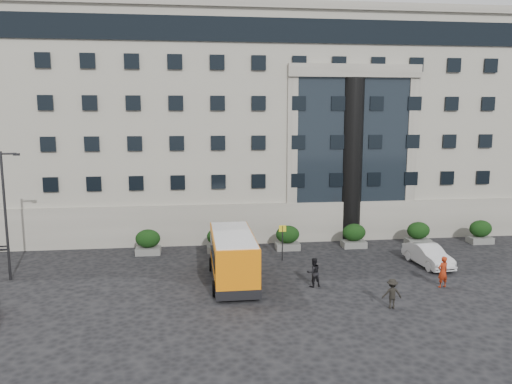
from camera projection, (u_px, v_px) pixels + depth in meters
ground at (205, 288)px, 29.51m from camera, size 120.00×120.00×0.00m
civic_building at (259, 126)px, 50.39m from camera, size 44.00×24.00×18.00m
entrance_column at (351, 160)px, 40.03m from camera, size 1.80×1.80×13.00m
hedge_a at (148, 242)px, 36.52m from camera, size 1.80×1.26×1.84m
hedge_b at (219, 240)px, 37.15m from camera, size 1.80×1.26×1.84m
hedge_c at (288, 237)px, 37.78m from camera, size 1.80×1.26×1.84m
hedge_d at (354, 235)px, 38.41m from camera, size 1.80×1.26×1.84m
hedge_e at (418, 233)px, 39.04m from camera, size 1.80×1.26×1.84m
hedge_f at (480, 232)px, 39.66m from camera, size 1.80×1.26×1.84m
street_lamp at (6, 211)px, 30.32m from camera, size 1.16×0.18×8.00m
bus_stop_sign at (282, 236)px, 34.80m from camera, size 0.50×0.08×2.52m
minibus at (233, 256)px, 30.39m from camera, size 2.79×7.23×3.01m
red_truck at (18, 209)px, 45.34m from camera, size 3.29×6.13×3.17m
parked_car_c at (11, 236)px, 39.35m from camera, size 2.32×4.90×1.38m
white_taxi at (428, 255)px, 33.81m from camera, size 1.99×4.56×1.46m
pedestrian_a at (443, 272)px, 29.53m from camera, size 0.78×0.61×1.89m
pedestrian_b at (314, 272)px, 29.65m from camera, size 0.99×0.85×1.77m
pedestrian_c at (392, 294)px, 26.38m from camera, size 1.09×0.69×1.61m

